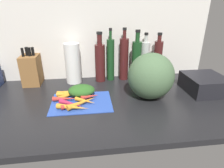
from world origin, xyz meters
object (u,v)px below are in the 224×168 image
object	(u,v)px
bottle_5	(157,60)
carrot_5	(85,101)
dish_rack	(204,84)
carrot_6	(72,94)
cutting_board	(82,102)
bottle_1	(111,59)
knife_block	(31,70)
carrot_0	(71,104)
carrot_3	(76,92)
carrot_1	(82,102)
carrot_8	(65,99)
bottle_2	(124,59)
bottle_3	(136,60)
winter_squash	(151,76)
carrot_2	(71,94)
carrot_4	(75,104)
carrot_9	(73,107)
bottle_4	(145,60)
bottle_0	(100,62)
paper_towel_roll	(73,63)
carrot_7	(69,92)
carrot_10	(90,96)

from	to	relation	value
bottle_5	carrot_5	bearing A→B (deg)	-148.64
bottle_5	dish_rack	world-z (taller)	bottle_5
carrot_6	cutting_board	bearing A→B (deg)	-52.57
bottle_1	knife_block	bearing A→B (deg)	-178.42
carrot_0	carrot_3	bearing A→B (deg)	83.59
carrot_1	carrot_8	bearing A→B (deg)	148.91
carrot_8	bottle_2	bearing A→B (deg)	38.60
carrot_0	carrot_6	xyz separation A→B (cm)	(-0.56, 12.38, -0.44)
bottle_3	knife_block	bearing A→B (deg)	177.95
carrot_5	winter_squash	size ratio (longest dim) A/B	0.48
cutting_board	carrot_8	distance (cm)	9.53
carrot_2	carrot_4	world-z (taller)	carrot_4
cutting_board	bottle_5	distance (cm)	62.41
carrot_9	carrot_3	bearing A→B (deg)	88.61
winter_squash	bottle_4	size ratio (longest dim) A/B	0.81
carrot_0	carrot_2	size ratio (longest dim) A/B	0.83
bottle_0	paper_towel_roll	bearing A→B (deg)	-179.18
bottle_1	bottle_4	distance (cm)	24.88
carrot_6	carrot_7	size ratio (longest dim) A/B	1.22
carrot_6	bottle_1	size ratio (longest dim) A/B	0.48
paper_towel_roll	bottle_5	bearing A→B (deg)	-2.05
winter_squash	knife_block	xyz separation A→B (cm)	(-73.04, 29.50, -2.96)
carrot_6	carrot_8	size ratio (longest dim) A/B	1.30
carrot_0	bottle_4	distance (cm)	64.44
bottle_3	bottle_4	bearing A→B (deg)	31.91
carrot_1	bottle_2	xyz separation A→B (cm)	(29.43, 37.09, 12.98)
carrot_5	carrot_7	distance (cm)	15.58
carrot_8	winter_squash	bearing A→B (deg)	0.30
paper_towel_roll	carrot_10	bearing A→B (deg)	-69.88
bottle_1	bottle_2	xyz separation A→B (cm)	(9.55, -0.00, 0.24)
carrot_1	carrot_10	xyz separation A→B (cm)	(4.26, 6.77, -0.08)
carrot_1	carrot_8	distance (cm)	11.33
bottle_1	bottle_4	xyz separation A→B (cm)	(24.84, 0.47, -1.34)
carrot_1	bottle_4	xyz separation A→B (cm)	(44.72, 37.56, 11.39)
carrot_1	paper_towel_roll	bearing A→B (deg)	99.98
carrot_4	carrot_8	distance (cm)	9.32
carrot_8	carrot_9	xyz separation A→B (cm)	(5.07, -10.28, 0.10)
carrot_4	bottle_4	bearing A→B (deg)	38.74
carrot_5	carrot_1	bearing A→B (deg)	-127.98
carrot_6	bottle_1	world-z (taller)	bottle_1
carrot_9	carrot_2	bearing A→B (deg)	97.40
carrot_4	paper_towel_roll	size ratio (longest dim) A/B	0.54
carrot_8	carrot_10	world-z (taller)	carrot_10
bottle_2	dish_rack	world-z (taller)	bottle_2
carrot_7	bottle_5	xyz separation A→B (cm)	(60.71, 18.88, 12.64)
bottle_1	carrot_3	bearing A→B (deg)	-136.04
dish_rack	knife_block	bearing A→B (deg)	166.54
carrot_5	cutting_board	bearing A→B (deg)	140.92
carrot_3	carrot_8	size ratio (longest dim) A/B	1.03
dish_rack	carrot_9	bearing A→B (deg)	-170.15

